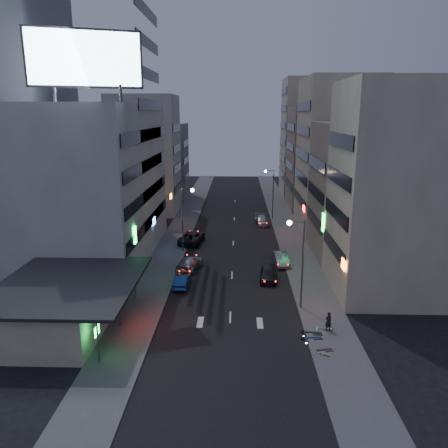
{
  "coord_description": "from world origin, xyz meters",
  "views": [
    {
      "loc": [
        0.58,
        -30.37,
        17.05
      ],
      "look_at": [
        -0.95,
        16.7,
        5.04
      ],
      "focal_mm": 35.0,
      "sensor_mm": 36.0,
      "label": 1
    }
  ],
  "objects_px": {
    "parked_car_left": "(192,237)",
    "scooter_silver_b": "(333,322)",
    "parked_car_right_mid": "(281,259)",
    "road_car_silver": "(189,263)",
    "road_car_blue": "(182,281)",
    "scooter_black_a": "(331,341)",
    "parked_car_right_near": "(268,273)",
    "person": "(328,321)",
    "scooter_blue": "(321,329)",
    "scooter_silver_a": "(331,348)",
    "parked_car_right_far": "(262,220)",
    "scooter_black_b": "(322,325)"
  },
  "relations": [
    {
      "from": "road_car_silver",
      "to": "scooter_blue",
      "type": "xyz_separation_m",
      "value": [
        11.93,
        -14.98,
        -0.01
      ]
    },
    {
      "from": "parked_car_right_far",
      "to": "road_car_blue",
      "type": "distance_m",
      "value": 27.33
    },
    {
      "from": "parked_car_right_near",
      "to": "scooter_blue",
      "type": "height_order",
      "value": "parked_car_right_near"
    },
    {
      "from": "parked_car_right_mid",
      "to": "scooter_silver_a",
      "type": "relative_size",
      "value": 2.58
    },
    {
      "from": "parked_car_right_near",
      "to": "scooter_black_b",
      "type": "distance_m",
      "value": 12.01
    },
    {
      "from": "parked_car_right_near",
      "to": "parked_car_right_far",
      "type": "height_order",
      "value": "parked_car_right_near"
    },
    {
      "from": "road_car_blue",
      "to": "scooter_black_a",
      "type": "xyz_separation_m",
      "value": [
        12.58,
        -11.67,
        0.03
      ]
    },
    {
      "from": "scooter_blue",
      "to": "road_car_blue",
      "type": "bearing_deg",
      "value": 39.68
    },
    {
      "from": "scooter_silver_b",
      "to": "person",
      "type": "bearing_deg",
      "value": 140.19
    },
    {
      "from": "parked_car_right_mid",
      "to": "road_car_blue",
      "type": "xyz_separation_m",
      "value": [
        -10.6,
        -7.05,
        -0.06
      ]
    },
    {
      "from": "parked_car_right_mid",
      "to": "scooter_silver_b",
      "type": "relative_size",
      "value": 2.19
    },
    {
      "from": "person",
      "to": "parked_car_right_far",
      "type": "bearing_deg",
      "value": -105.79
    },
    {
      "from": "parked_car_right_near",
      "to": "parked_car_right_far",
      "type": "distance_m",
      "value": 23.48
    },
    {
      "from": "scooter_black_b",
      "to": "scooter_blue",
      "type": "bearing_deg",
      "value": 167.43
    },
    {
      "from": "parked_car_right_mid",
      "to": "road_car_blue",
      "type": "height_order",
      "value": "parked_car_right_mid"
    },
    {
      "from": "parked_car_right_far",
      "to": "road_car_blue",
      "type": "bearing_deg",
      "value": -116.62
    },
    {
      "from": "road_car_silver",
      "to": "scooter_silver_b",
      "type": "distance_m",
      "value": 18.97
    },
    {
      "from": "parked_car_right_near",
      "to": "person",
      "type": "bearing_deg",
      "value": -65.4
    },
    {
      "from": "scooter_silver_a",
      "to": "scooter_blue",
      "type": "xyz_separation_m",
      "value": [
        -0.27,
        2.6,
        0.11
      ]
    },
    {
      "from": "scooter_silver_a",
      "to": "scooter_black_b",
      "type": "relative_size",
      "value": 0.8
    },
    {
      "from": "scooter_silver_b",
      "to": "parked_car_right_mid",
      "type": "bearing_deg",
      "value": 23.52
    },
    {
      "from": "person",
      "to": "scooter_silver_a",
      "type": "relative_size",
      "value": 0.98
    },
    {
      "from": "road_car_silver",
      "to": "scooter_silver_b",
      "type": "height_order",
      "value": "road_car_silver"
    },
    {
      "from": "parked_car_right_mid",
      "to": "scooter_black_b",
      "type": "bearing_deg",
      "value": -89.55
    },
    {
      "from": "parked_car_right_near",
      "to": "scooter_black_b",
      "type": "relative_size",
      "value": 2.11
    },
    {
      "from": "parked_car_right_near",
      "to": "parked_car_left",
      "type": "distance_m",
      "value": 16.2
    },
    {
      "from": "road_car_silver",
      "to": "scooter_black_b",
      "type": "height_order",
      "value": "road_car_silver"
    },
    {
      "from": "scooter_silver_a",
      "to": "parked_car_left",
      "type": "bearing_deg",
      "value": 43.69
    },
    {
      "from": "scooter_silver_a",
      "to": "scooter_blue",
      "type": "bearing_deg",
      "value": 24.54
    },
    {
      "from": "parked_car_right_mid",
      "to": "scooter_silver_b",
      "type": "height_order",
      "value": "parked_car_right_mid"
    },
    {
      "from": "parked_car_right_near",
      "to": "parked_car_right_mid",
      "type": "xyz_separation_m",
      "value": [
        1.76,
        4.86,
        -0.04
      ]
    },
    {
      "from": "parked_car_left",
      "to": "scooter_silver_a",
      "type": "distance_m",
      "value": 30.75
    },
    {
      "from": "person",
      "to": "scooter_silver_a",
      "type": "bearing_deg",
      "value": 60.75
    },
    {
      "from": "parked_car_right_near",
      "to": "parked_car_right_mid",
      "type": "distance_m",
      "value": 5.17
    },
    {
      "from": "parked_car_right_near",
      "to": "parked_car_right_far",
      "type": "relative_size",
      "value": 0.92
    },
    {
      "from": "parked_car_left",
      "to": "scooter_silver_b",
      "type": "xyz_separation_m",
      "value": [
        13.92,
        -23.98,
        -0.11
      ]
    },
    {
      "from": "road_car_silver",
      "to": "scooter_black_a",
      "type": "bearing_deg",
      "value": 138.91
    },
    {
      "from": "parked_car_right_mid",
      "to": "parked_car_left",
      "type": "height_order",
      "value": "parked_car_left"
    },
    {
      "from": "parked_car_right_mid",
      "to": "scooter_blue",
      "type": "distance_m",
      "value": 17.04
    },
    {
      "from": "parked_car_left",
      "to": "scooter_silver_a",
      "type": "height_order",
      "value": "parked_car_left"
    },
    {
      "from": "scooter_black_a",
      "to": "scooter_blue",
      "type": "relative_size",
      "value": 0.89
    },
    {
      "from": "parked_car_right_mid",
      "to": "road_car_silver",
      "type": "relative_size",
      "value": 0.83
    },
    {
      "from": "person",
      "to": "scooter_silver_a",
      "type": "height_order",
      "value": "person"
    },
    {
      "from": "road_car_blue",
      "to": "road_car_silver",
      "type": "relative_size",
      "value": 0.76
    },
    {
      "from": "parked_car_left",
      "to": "parked_car_right_far",
      "type": "relative_size",
      "value": 1.26
    },
    {
      "from": "parked_car_right_mid",
      "to": "scooter_silver_a",
      "type": "xyz_separation_m",
      "value": [
        1.79,
        -19.57,
        -0.07
      ]
    },
    {
      "from": "road_car_silver",
      "to": "scooter_black_a",
      "type": "height_order",
      "value": "road_car_silver"
    },
    {
      "from": "scooter_blue",
      "to": "scooter_black_b",
      "type": "height_order",
      "value": "scooter_black_b"
    },
    {
      "from": "person",
      "to": "parked_car_right_near",
      "type": "bearing_deg",
      "value": -91.64
    },
    {
      "from": "scooter_black_a",
      "to": "scooter_black_b",
      "type": "relative_size",
      "value": 0.86
    }
  ]
}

